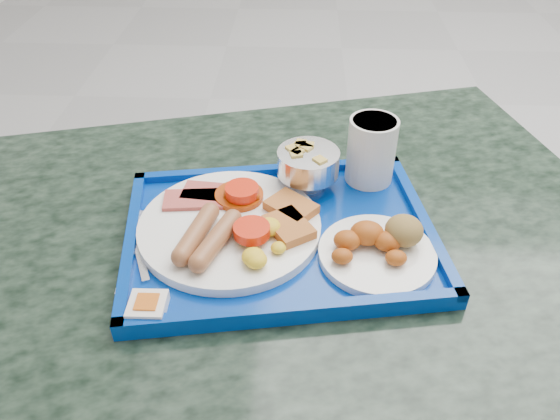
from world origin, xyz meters
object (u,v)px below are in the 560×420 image
at_px(tray, 280,235).
at_px(main_plate, 234,225).
at_px(table, 258,313).
at_px(bread_plate, 380,246).
at_px(juice_cup, 371,148).
at_px(fruit_bowl, 308,163).

bearing_deg(tray, main_plate, -177.79).
bearing_deg(table, main_plate, -146.11).
bearing_deg(bread_plate, juice_cup, 89.98).
xyz_separation_m(bread_plate, juice_cup, (0.00, 0.18, 0.04)).
bearing_deg(bread_plate, table, 162.03).
xyz_separation_m(bread_plate, fruit_bowl, (-0.10, 0.15, 0.03)).
relative_size(bread_plate, fruit_bowl, 1.65).
xyz_separation_m(table, bread_plate, (0.17, -0.06, 0.21)).
xyz_separation_m(main_plate, juice_cup, (0.20, 0.14, 0.04)).
relative_size(table, tray, 2.67).
bearing_deg(main_plate, tray, 2.21).
height_order(bread_plate, juice_cup, juice_cup).
relative_size(fruit_bowl, juice_cup, 0.91).
relative_size(tray, fruit_bowl, 4.98).
relative_size(table, juice_cup, 12.05).
distance_m(table, fruit_bowl, 0.27).
bearing_deg(bread_plate, fruit_bowl, 122.49).
height_order(tray, juice_cup, juice_cup).
xyz_separation_m(table, main_plate, (-0.03, -0.02, 0.21)).
distance_m(main_plate, bread_plate, 0.20).
bearing_deg(bread_plate, main_plate, 169.30).
distance_m(main_plate, fruit_bowl, 0.16).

